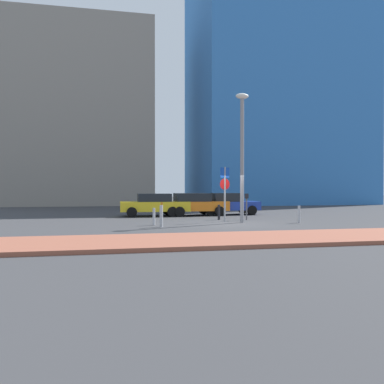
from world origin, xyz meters
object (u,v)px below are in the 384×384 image
at_px(parked_car_orange, 193,204).
at_px(parked_car_blue, 227,204).
at_px(street_lamp, 242,146).
at_px(traffic_bollard_edge, 299,214).
at_px(traffic_bollard_mid, 154,217).
at_px(parking_sign_post, 225,187).
at_px(parking_meter, 247,203).
at_px(traffic_bollard_far, 219,212).
at_px(traffic_bollard_near, 161,216).
at_px(parked_car_yellow, 155,204).

distance_m(parked_car_orange, parked_car_blue, 2.45).
distance_m(street_lamp, traffic_bollard_edge, 4.65).
bearing_deg(parked_car_blue, traffic_bollard_mid, -130.77).
distance_m(parking_sign_post, traffic_bollard_edge, 4.16).
xyz_separation_m(street_lamp, traffic_bollard_mid, (-4.72, -0.49, -3.60)).
xyz_separation_m(parking_meter, traffic_bollard_far, (-1.49, 0.52, -0.54)).
bearing_deg(traffic_bollard_edge, parking_meter, 130.26).
bearing_deg(traffic_bollard_mid, parking_meter, 20.72).
bearing_deg(traffic_bollard_near, parked_car_orange, 67.34).
bearing_deg(parking_sign_post, traffic_bollard_edge, -23.91).
distance_m(parked_car_blue, parking_meter, 4.59).
xyz_separation_m(street_lamp, traffic_bollard_edge, (2.86, -0.80, -3.57)).
relative_size(traffic_bollard_far, traffic_bollard_edge, 0.96).
relative_size(parked_car_yellow, parked_car_blue, 1.04).
bearing_deg(street_lamp, traffic_bollard_edge, -15.53).
height_order(parked_car_blue, parking_sign_post, parking_sign_post).
height_order(parked_car_blue, parking_meter, parking_meter).
bearing_deg(parking_meter, parked_car_orange, 117.32).
bearing_deg(traffic_bollard_far, traffic_bollard_edge, -39.70).
xyz_separation_m(parking_meter, traffic_bollard_edge, (2.04, -2.40, -0.52)).
distance_m(parked_car_yellow, parking_meter, 6.38).
height_order(parked_car_orange, traffic_bollard_edge, parked_car_orange).
bearing_deg(traffic_bollard_edge, parked_car_yellow, 135.46).
height_order(parking_meter, traffic_bollard_mid, parking_meter).
relative_size(parked_car_blue, traffic_bollard_far, 4.99).
relative_size(parked_car_yellow, parking_sign_post, 1.51).
bearing_deg(traffic_bollard_edge, traffic_bollard_far, 140.30).
distance_m(parked_car_blue, traffic_bollard_far, 4.41).
bearing_deg(parked_car_yellow, parking_meter, -41.98).
distance_m(parking_meter, traffic_bollard_edge, 3.19).
height_order(street_lamp, traffic_bollard_edge, street_lamp).
xyz_separation_m(traffic_bollard_far, traffic_bollard_edge, (3.53, -2.93, 0.02)).
distance_m(parking_sign_post, traffic_bollard_near, 4.65).
bearing_deg(traffic_bollard_far, street_lamp, -72.71).
relative_size(parking_meter, traffic_bollard_far, 1.74).
height_order(parking_meter, traffic_bollard_far, parking_meter).
bearing_deg(street_lamp, traffic_bollard_near, -161.09).
relative_size(parking_sign_post, traffic_bollard_far, 3.43).
xyz_separation_m(street_lamp, traffic_bollard_near, (-4.50, -1.54, -3.51)).
height_order(parked_car_blue, street_lamp, street_lamp).
height_order(parking_sign_post, traffic_bollard_mid, parking_sign_post).
bearing_deg(parking_sign_post, traffic_bollard_far, 87.93).
distance_m(traffic_bollard_far, traffic_bollard_edge, 4.58).
distance_m(parked_car_yellow, traffic_bollard_edge, 9.52).
height_order(parked_car_orange, street_lamp, street_lamp).
bearing_deg(traffic_bollard_near, parked_car_blue, 54.37).
distance_m(parked_car_blue, street_lamp, 7.08).
height_order(parked_car_orange, parked_car_blue, parked_car_orange).
xyz_separation_m(parking_sign_post, traffic_bollard_edge, (3.57, -1.58, -1.42)).
relative_size(parked_car_yellow, traffic_bollard_mid, 5.26).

